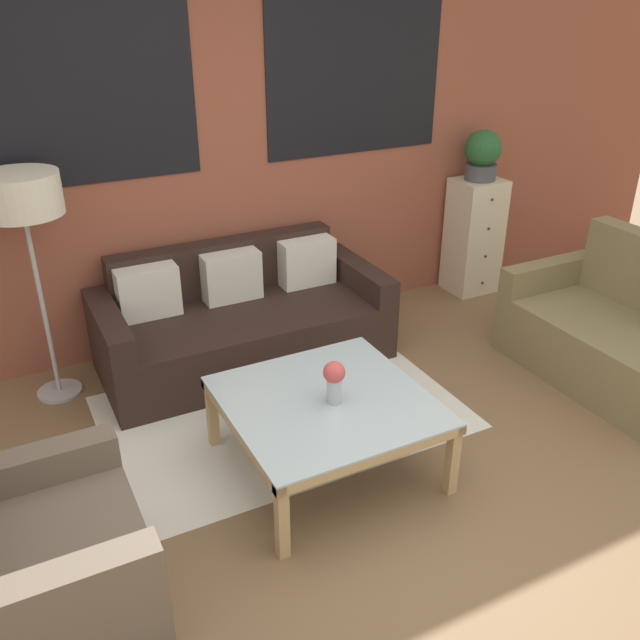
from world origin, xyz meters
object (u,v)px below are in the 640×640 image
(coffee_table, at_px, (326,408))
(drawer_cabinet, at_px, (474,236))
(settee_vintage, at_px, (622,336))
(floor_lamp, at_px, (22,203))
(potted_plant, at_px, (482,154))
(armchair_corner, at_px, (35,565))
(couch_dark, at_px, (242,322))
(flower_vase, at_px, (334,379))

(coffee_table, height_order, drawer_cabinet, drawer_cabinet)
(coffee_table, distance_m, drawer_cabinet, 2.72)
(settee_vintage, relative_size, floor_lamp, 0.98)
(settee_vintage, xyz_separation_m, potted_plant, (0.06, 1.63, 0.86))
(armchair_corner, distance_m, floor_lamp, 2.06)
(couch_dark, distance_m, armchair_corner, 2.26)
(settee_vintage, bearing_deg, floor_lamp, 155.75)
(armchair_corner, bearing_deg, flower_vase, 10.35)
(coffee_table, xyz_separation_m, potted_plant, (2.22, 1.57, 0.79))
(settee_vintage, distance_m, drawer_cabinet, 1.64)
(couch_dark, distance_m, settee_vintage, 2.54)
(couch_dark, xyz_separation_m, coffee_table, (-0.04, -1.33, 0.09))
(armchair_corner, xyz_separation_m, floor_lamp, (0.31, 1.78, 0.99))
(armchair_corner, bearing_deg, drawer_cabinet, 26.90)
(flower_vase, bearing_deg, couch_dark, 89.35)
(armchair_corner, bearing_deg, potted_plant, 26.90)
(flower_vase, bearing_deg, potted_plant, 36.23)
(settee_vintage, bearing_deg, armchair_corner, -175.86)
(flower_vase, bearing_deg, armchair_corner, -169.65)
(potted_plant, bearing_deg, settee_vintage, -92.12)
(settee_vintage, xyz_separation_m, flower_vase, (-2.14, 0.01, 0.27))
(couch_dark, xyz_separation_m, settee_vintage, (2.12, -1.39, 0.02))
(couch_dark, distance_m, floor_lamp, 1.58)
(potted_plant, xyz_separation_m, flower_vase, (-2.20, -1.61, -0.59))
(couch_dark, height_order, coffee_table, couch_dark)
(drawer_cabinet, bearing_deg, flower_vase, -143.77)
(couch_dark, xyz_separation_m, armchair_corner, (-1.54, -1.66, -0.01))
(drawer_cabinet, height_order, flower_vase, drawer_cabinet)
(settee_vintage, relative_size, armchair_corner, 1.58)
(potted_plant, relative_size, flower_vase, 1.66)
(couch_dark, height_order, armchair_corner, armchair_corner)
(floor_lamp, relative_size, flower_vase, 6.05)
(settee_vintage, bearing_deg, couch_dark, 146.81)
(armchair_corner, height_order, potted_plant, potted_plant)
(couch_dark, height_order, potted_plant, potted_plant)
(settee_vintage, relative_size, flower_vase, 5.92)
(floor_lamp, xyz_separation_m, drawer_cabinet, (3.41, 0.11, -0.79))
(coffee_table, bearing_deg, armchair_corner, -167.98)
(flower_vase, bearing_deg, drawer_cabinet, 36.23)
(drawer_cabinet, xyz_separation_m, potted_plant, (0.00, 0.00, 0.69))
(coffee_table, xyz_separation_m, flower_vase, (0.02, -0.04, 0.20))
(coffee_table, distance_m, floor_lamp, 2.08)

